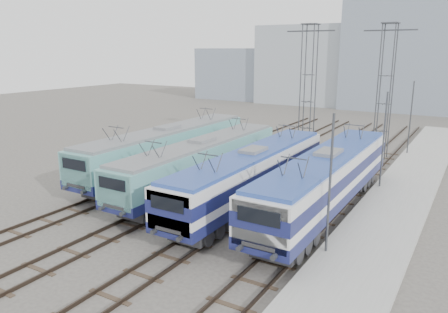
% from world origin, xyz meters
% --- Properties ---
extents(ground, '(160.00, 160.00, 0.00)m').
position_xyz_m(ground, '(0.00, 0.00, 0.00)').
color(ground, '#514C47').
extents(platform, '(4.00, 70.00, 0.30)m').
position_xyz_m(platform, '(10.20, 8.00, 0.15)').
color(platform, '#9E9E99').
rests_on(platform, ground).
extents(locomotive_far_left, '(2.92, 18.45, 3.47)m').
position_xyz_m(locomotive_far_left, '(-6.75, 9.21, 2.30)').
color(locomotive_far_left, navy).
rests_on(locomotive_far_left, ground).
extents(locomotive_center_left, '(2.76, 17.41, 3.28)m').
position_xyz_m(locomotive_center_left, '(-2.25, 7.36, 2.17)').
color(locomotive_center_left, navy).
rests_on(locomotive_center_left, ground).
extents(locomotive_center_right, '(2.76, 17.42, 3.28)m').
position_xyz_m(locomotive_center_right, '(2.25, 6.41, 2.23)').
color(locomotive_center_right, navy).
rests_on(locomotive_center_right, ground).
extents(locomotive_far_right, '(2.91, 18.43, 3.46)m').
position_xyz_m(locomotive_far_right, '(6.75, 7.36, 2.35)').
color(locomotive_far_right, navy).
rests_on(locomotive_far_right, ground).
extents(catenary_tower_west, '(4.50, 1.20, 12.00)m').
position_xyz_m(catenary_tower_west, '(0.00, 22.00, 6.64)').
color(catenary_tower_west, '#3F4247').
rests_on(catenary_tower_west, ground).
extents(catenary_tower_east, '(4.50, 1.20, 12.00)m').
position_xyz_m(catenary_tower_east, '(6.50, 24.00, 6.64)').
color(catenary_tower_east, '#3F4247').
rests_on(catenary_tower_east, ground).
extents(mast_front, '(0.12, 0.12, 7.00)m').
position_xyz_m(mast_front, '(8.60, 2.00, 3.50)').
color(mast_front, '#3F4247').
rests_on(mast_front, ground).
extents(mast_mid, '(0.12, 0.12, 7.00)m').
position_xyz_m(mast_mid, '(8.60, 14.00, 3.50)').
color(mast_mid, '#3F4247').
rests_on(mast_mid, ground).
extents(mast_rear, '(0.12, 0.12, 7.00)m').
position_xyz_m(mast_rear, '(8.60, 26.00, 3.50)').
color(mast_rear, '#3F4247').
rests_on(mast_rear, ground).
extents(building_west, '(18.00, 12.00, 14.00)m').
position_xyz_m(building_west, '(-14.00, 62.00, 7.00)').
color(building_west, '#9CA6B0').
rests_on(building_west, ground).
extents(building_center, '(22.00, 14.00, 18.00)m').
position_xyz_m(building_center, '(4.00, 62.00, 9.00)').
color(building_center, gray).
rests_on(building_center, ground).
extents(building_far_west, '(14.00, 10.00, 10.00)m').
position_xyz_m(building_far_west, '(-30.00, 62.00, 5.00)').
color(building_far_west, gray).
rests_on(building_far_west, ground).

